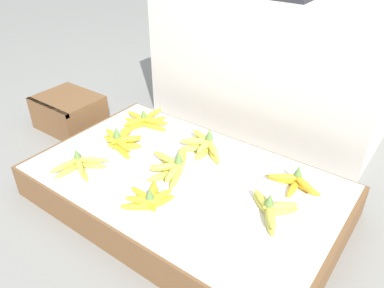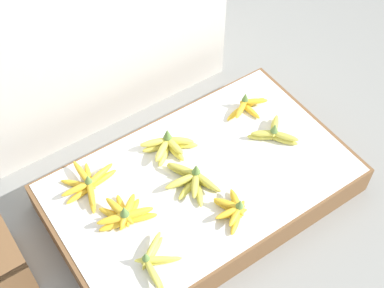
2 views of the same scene
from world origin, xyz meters
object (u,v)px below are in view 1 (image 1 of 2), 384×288
(banana_bunch_back_midleft, at_px, (204,145))
(banana_bunch_back_midright, at_px, (294,182))
(banana_bunch_front_midleft, at_px, (149,199))
(banana_bunch_middle_midright, at_px, (271,209))
(banana_bunch_middle_left, at_px, (121,141))
(banana_bunch_front_left, at_px, (79,165))
(wooden_crate, at_px, (69,112))
(banana_bunch_middle_midleft, at_px, (172,166))
(banana_bunch_back_left, at_px, (145,121))

(banana_bunch_back_midleft, relative_size, banana_bunch_back_midright, 1.02)
(banana_bunch_front_midleft, xyz_separation_m, banana_bunch_middle_midright, (0.39, 0.21, 0.00))
(banana_bunch_middle_left, height_order, banana_bunch_back_midleft, banana_bunch_back_midleft)
(banana_bunch_front_left, distance_m, banana_bunch_middle_left, 0.23)
(wooden_crate, xyz_separation_m, banana_bunch_middle_midleft, (0.89, -0.16, 0.09))
(banana_bunch_middle_midright, bearing_deg, banana_bunch_front_left, -163.75)
(banana_bunch_middle_midright, xyz_separation_m, banana_bunch_back_midright, (0.00, 0.20, -0.00))
(banana_bunch_middle_left, xyz_separation_m, banana_bunch_middle_midright, (0.76, -0.01, -0.00))
(wooden_crate, xyz_separation_m, banana_bunch_middle_left, (0.58, -0.14, 0.09))
(banana_bunch_front_left, relative_size, banana_bunch_front_midleft, 1.16)
(banana_bunch_front_midleft, relative_size, banana_bunch_middle_left, 0.78)
(wooden_crate, xyz_separation_m, banana_bunch_back_midright, (1.33, 0.05, 0.09))
(banana_bunch_back_midleft, distance_m, banana_bunch_back_midright, 0.43)
(banana_bunch_middle_left, bearing_deg, banana_bunch_back_midleft, 30.26)
(wooden_crate, height_order, banana_bunch_middle_midleft, banana_bunch_middle_midleft)
(banana_bunch_middle_left, height_order, banana_bunch_middle_midright, banana_bunch_middle_left)
(banana_bunch_back_midleft, bearing_deg, wooden_crate, -177.04)
(banana_bunch_front_midleft, bearing_deg, banana_bunch_back_midright, 46.67)
(banana_bunch_front_left, xyz_separation_m, banana_bunch_front_midleft, (0.38, 0.01, 0.00))
(banana_bunch_front_midleft, height_order, banana_bunch_middle_left, banana_bunch_middle_left)
(wooden_crate, xyz_separation_m, banana_bunch_back_midleft, (0.90, 0.05, 0.09))
(banana_bunch_front_left, relative_size, banana_bunch_back_midleft, 0.90)
(wooden_crate, relative_size, banana_bunch_middle_midright, 1.77)
(banana_bunch_middle_left, relative_size, banana_bunch_middle_midright, 1.21)
(banana_bunch_back_midright, bearing_deg, wooden_crate, -178.00)
(banana_bunch_front_left, bearing_deg, banana_bunch_back_midright, 28.83)
(banana_bunch_front_left, bearing_deg, banana_bunch_middle_midright, 16.25)
(banana_bunch_middle_midleft, bearing_deg, banana_bunch_back_midright, 24.43)
(banana_bunch_middle_left, bearing_deg, banana_bunch_front_midleft, -30.86)
(banana_bunch_middle_midleft, distance_m, banana_bunch_back_midright, 0.49)
(banana_bunch_front_midleft, height_order, banana_bunch_middle_midright, banana_bunch_middle_midright)
(banana_bunch_middle_left, xyz_separation_m, banana_bunch_middle_midleft, (0.31, -0.01, -0.00))
(banana_bunch_middle_left, relative_size, banana_bunch_back_midright, 1.02)
(banana_bunch_back_left, xyz_separation_m, banana_bunch_back_midright, (0.81, -0.02, 0.00))
(banana_bunch_middle_midright, bearing_deg, banana_bunch_middle_midleft, -179.44)
(wooden_crate, bearing_deg, banana_bunch_back_midleft, 2.96)
(wooden_crate, bearing_deg, banana_bunch_middle_midright, -6.52)
(banana_bunch_middle_midright, relative_size, banana_bunch_back_midright, 0.84)
(banana_bunch_middle_midright, bearing_deg, wooden_crate, 173.48)
(banana_bunch_middle_left, xyz_separation_m, banana_bunch_back_midleft, (0.33, 0.19, 0.00))
(banana_bunch_back_left, relative_size, banana_bunch_back_midright, 1.14)
(wooden_crate, height_order, banana_bunch_front_left, banana_bunch_front_left)
(wooden_crate, relative_size, banana_bunch_back_left, 1.30)
(banana_bunch_front_left, relative_size, banana_bunch_back_midright, 0.92)
(banana_bunch_front_left, bearing_deg, wooden_crate, 146.56)
(banana_bunch_middle_midright, relative_size, banana_bunch_back_midleft, 0.83)
(banana_bunch_back_midright, bearing_deg, banana_bunch_back_midleft, 179.97)
(banana_bunch_back_left, bearing_deg, banana_bunch_middle_left, -77.01)
(banana_bunch_middle_midleft, height_order, banana_bunch_back_midright, banana_bunch_middle_midleft)
(banana_bunch_front_midleft, bearing_deg, banana_bunch_back_left, 133.84)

